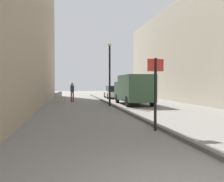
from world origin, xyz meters
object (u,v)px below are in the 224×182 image
object	(u,v)px
delivery_van	(134,89)
cafe_chair_by_doorway	(61,96)
pedestrian_main_foreground	(72,91)
cafe_chair_near_window	(57,97)
parked_car	(114,92)
lamp_post	(110,70)
street_sign_post	(155,88)

from	to	relation	value
delivery_van	cafe_chair_by_doorway	xyz separation A→B (m)	(-5.85, 4.21, -0.73)
pedestrian_main_foreground	cafe_chair_near_window	distance (m)	2.52
parked_car	lamp_post	bearing A→B (deg)	-100.92
lamp_post	cafe_chair_by_doorway	xyz separation A→B (m)	(-3.72, 5.16, -2.18)
street_sign_post	lamp_post	world-z (taller)	lamp_post
lamp_post	cafe_chair_near_window	distance (m)	5.26
pedestrian_main_foreground	parked_car	world-z (taller)	pedestrian_main_foreground
lamp_post	parked_car	bearing A→B (deg)	77.22
parked_car	lamp_post	size ratio (longest dim) A/B	0.89
delivery_van	cafe_chair_near_window	bearing A→B (deg)	164.84
delivery_van	lamp_post	world-z (taller)	lamp_post
pedestrian_main_foreground	lamp_post	distance (m)	5.70
lamp_post	pedestrian_main_foreground	bearing A→B (deg)	119.60
parked_car	pedestrian_main_foreground	bearing A→B (deg)	-133.32
delivery_van	lamp_post	distance (m)	2.75
street_sign_post	delivery_van	bearing A→B (deg)	-101.47
parked_car	lamp_post	world-z (taller)	lamp_post
parked_car	cafe_chair_near_window	xyz separation A→B (m)	(-6.17, -6.92, -0.17)
pedestrian_main_foreground	parked_car	size ratio (longest dim) A/B	0.42
pedestrian_main_foreground	cafe_chair_near_window	bearing A→B (deg)	-129.70
pedestrian_main_foreground	cafe_chair_near_window	size ratio (longest dim) A/B	1.88
delivery_van	lamp_post	size ratio (longest dim) A/B	1.10
lamp_post	cafe_chair_near_window	bearing A→B (deg)	146.70
parked_car	street_sign_post	xyz separation A→B (m)	(-2.18, -18.89, 0.83)
delivery_van	street_sign_post	size ratio (longest dim) A/B	2.02
cafe_chair_by_doorway	lamp_post	bearing A→B (deg)	77.13
delivery_van	cafe_chair_near_window	xyz separation A→B (m)	(-6.13, 1.68, -0.73)
delivery_van	street_sign_post	world-z (taller)	street_sign_post
parked_car	cafe_chair_by_doorway	world-z (taller)	parked_car
cafe_chair_near_window	lamp_post	bearing A→B (deg)	-32.73
parked_car	cafe_chair_near_window	bearing A→B (deg)	-129.83
delivery_van	cafe_chair_by_doorway	size ratio (longest dim) A/B	5.58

